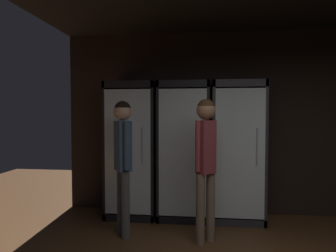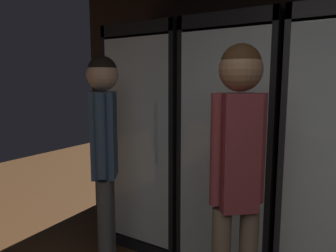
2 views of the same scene
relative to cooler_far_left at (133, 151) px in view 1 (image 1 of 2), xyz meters
The scene contains 6 objects.
wall_back 1.97m from the cooler_far_left, ahead, with size 6.00×0.06×2.80m, color black.
cooler_far_left is the anchor object (origin of this frame).
cooler_left 0.78m from the cooler_far_left, ahead, with size 0.74×0.60×2.01m.
cooler_center 1.55m from the cooler_far_left, ahead, with size 0.74×0.60×2.01m.
shopper_near 1.39m from the cooler_far_left, 38.08° to the right, with size 0.25×0.25×1.72m.
shopper_far 0.78m from the cooler_far_left, 85.79° to the right, with size 0.27×0.31×1.70m.
Camera 1 is at (-0.86, -1.62, 1.55)m, focal length 31.44 mm.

